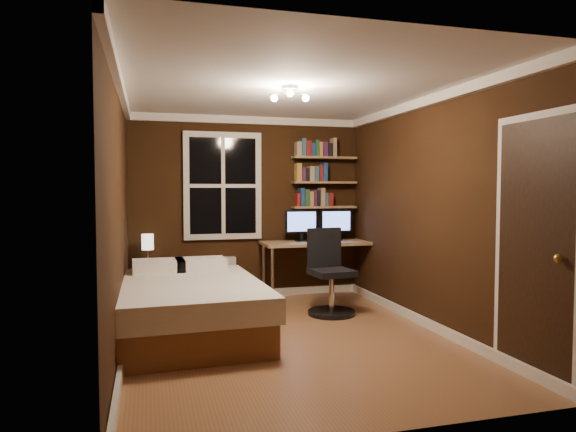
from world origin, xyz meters
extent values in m
plane|color=brown|center=(0.00, 0.00, 0.00)|extent=(4.20, 4.20, 0.00)
cube|color=black|center=(0.00, 2.10, 1.25)|extent=(3.20, 0.04, 2.50)
cube|color=black|center=(-1.60, 0.00, 1.25)|extent=(0.04, 4.20, 2.50)
cube|color=black|center=(1.60, 0.00, 1.25)|extent=(0.04, 4.20, 2.50)
cube|color=white|center=(0.00, 0.00, 2.50)|extent=(3.20, 4.20, 0.02)
cube|color=white|center=(-0.35, 2.06, 1.55)|extent=(1.06, 0.06, 1.46)
sphere|color=gold|center=(1.55, -1.85, 1.00)|extent=(0.06, 0.06, 0.06)
cube|color=#987649|center=(1.08, 1.98, 1.25)|extent=(0.92, 0.22, 0.03)
cube|color=#987649|center=(1.08, 1.98, 1.60)|extent=(0.92, 0.22, 0.03)
cube|color=#987649|center=(1.08, 1.98, 1.95)|extent=(0.92, 0.22, 0.03)
cube|color=brown|center=(-0.96, 0.35, 0.16)|extent=(1.46, 2.04, 0.32)
cube|color=silver|center=(-0.96, 0.35, 0.44)|extent=(1.55, 2.10, 0.24)
cube|color=white|center=(-1.23, 1.11, 0.63)|extent=(0.59, 0.42, 0.14)
cube|color=white|center=(-0.75, 1.13, 0.63)|extent=(0.59, 0.42, 0.14)
cube|color=brown|center=(-1.35, 1.85, 0.25)|extent=(0.47, 0.47, 0.50)
cube|color=silver|center=(-0.39, 1.99, 0.29)|extent=(0.39, 0.14, 0.58)
cube|color=#987649|center=(0.97, 1.77, 0.76)|extent=(1.65, 0.62, 0.04)
cylinder|color=beige|center=(0.21, 1.50, 0.37)|extent=(0.04, 0.04, 0.74)
cylinder|color=beige|center=(1.74, 1.50, 0.37)|extent=(0.04, 0.04, 0.74)
cylinder|color=beige|center=(0.21, 2.04, 0.37)|extent=(0.04, 0.04, 0.74)
cylinder|color=beige|center=(1.74, 2.04, 0.37)|extent=(0.04, 0.04, 0.74)
cylinder|color=black|center=(0.77, 0.81, 0.03)|extent=(0.57, 0.57, 0.05)
cylinder|color=silver|center=(0.77, 0.81, 0.26)|extent=(0.06, 0.06, 0.42)
cube|color=black|center=(0.77, 0.81, 0.51)|extent=(0.51, 0.51, 0.07)
cube|color=black|center=(0.75, 1.02, 0.79)|extent=(0.44, 0.10, 0.48)
camera|label=1|loc=(-1.34, -4.92, 1.51)|focal=32.00mm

